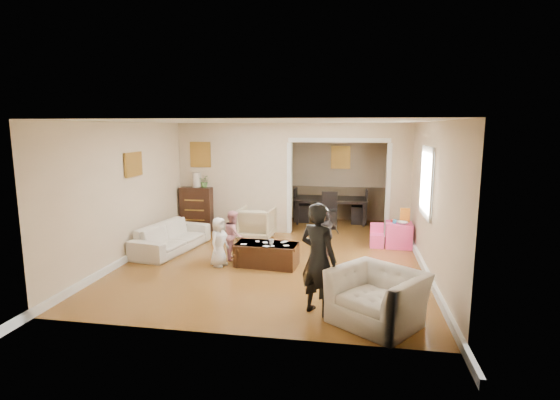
% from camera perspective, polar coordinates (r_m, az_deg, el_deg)
% --- Properties ---
extents(floor, '(7.00, 7.00, 0.00)m').
position_cam_1_polar(floor, '(8.73, -0.22, -7.03)').
color(floor, '#955F26').
rests_on(floor, ground).
extents(partition_left, '(2.75, 0.18, 2.60)m').
position_cam_1_polar(partition_left, '(10.49, -5.96, 3.00)').
color(partition_left, beige).
rests_on(partition_left, ground).
extents(partition_right, '(0.55, 0.18, 2.60)m').
position_cam_1_polar(partition_right, '(10.16, 15.47, 2.49)').
color(partition_right, beige).
rests_on(partition_right, ground).
extents(partition_header, '(2.22, 0.18, 0.35)m').
position_cam_1_polar(partition_header, '(10.04, 7.84, 9.10)').
color(partition_header, beige).
rests_on(partition_header, partition_right).
extents(window_pane, '(0.03, 0.95, 1.10)m').
position_cam_1_polar(window_pane, '(8.00, 18.91, 2.27)').
color(window_pane, white).
rests_on(window_pane, ground).
extents(framed_art_partition, '(0.45, 0.03, 0.55)m').
position_cam_1_polar(framed_art_partition, '(10.60, -10.48, 5.94)').
color(framed_art_partition, brown).
rests_on(framed_art_partition, partition_left).
extents(framed_art_sofa_wall, '(0.03, 0.55, 0.40)m').
position_cam_1_polar(framed_art_sofa_wall, '(8.72, -18.83, 4.50)').
color(framed_art_sofa_wall, brown).
extents(framed_art_alcove, '(0.45, 0.03, 0.55)m').
position_cam_1_polar(framed_art_alcove, '(11.71, 8.03, 5.61)').
color(framed_art_alcove, brown).
extents(sofa, '(1.07, 2.02, 0.56)m').
position_cam_1_polar(sofa, '(9.11, -14.16, -4.78)').
color(sofa, silver).
rests_on(sofa, ground).
extents(armchair_back, '(0.81, 0.83, 0.71)m').
position_cam_1_polar(armchair_back, '(9.77, -3.14, -3.08)').
color(armchair_back, tan).
rests_on(armchair_back, ground).
extents(armchair_front, '(1.42, 1.39, 0.70)m').
position_cam_1_polar(armchair_front, '(5.79, 12.78, -12.47)').
color(armchair_front, silver).
rests_on(armchair_front, ground).
extents(dresser, '(0.77, 0.44, 1.06)m').
position_cam_1_polar(dresser, '(10.75, -10.85, -1.11)').
color(dresser, black).
rests_on(dresser, ground).
extents(table_lamp, '(0.22, 0.22, 0.36)m').
position_cam_1_polar(table_lamp, '(10.64, -10.97, 2.66)').
color(table_lamp, beige).
rests_on(table_lamp, dresser).
extents(potted_plant, '(0.27, 0.23, 0.29)m').
position_cam_1_polar(potted_plant, '(10.58, -9.95, 2.47)').
color(potted_plant, '#486F31').
rests_on(potted_plant, dresser).
extents(coffee_table, '(1.16, 0.66, 0.42)m').
position_cam_1_polar(coffee_table, '(7.91, -1.79, -7.23)').
color(coffee_table, '#3D1F13').
rests_on(coffee_table, ground).
extents(coffee_cup, '(0.11, 0.11, 0.09)m').
position_cam_1_polar(coffee_cup, '(7.77, -1.14, -5.57)').
color(coffee_cup, silver).
rests_on(coffee_cup, coffee_table).
extents(play_table, '(0.56, 0.56, 0.52)m').
position_cam_1_polar(play_table, '(9.44, 15.44, -4.48)').
color(play_table, '#FF4390').
rests_on(play_table, ground).
extents(cereal_box, '(0.20, 0.08, 0.30)m').
position_cam_1_polar(cereal_box, '(9.46, 16.21, -1.95)').
color(cereal_box, yellow).
rests_on(cereal_box, play_table).
extents(cyan_cup, '(0.08, 0.08, 0.08)m').
position_cam_1_polar(cyan_cup, '(9.31, 14.93, -2.76)').
color(cyan_cup, '#25A1BD').
rests_on(cyan_cup, play_table).
extents(toy_block, '(0.09, 0.08, 0.05)m').
position_cam_1_polar(toy_block, '(9.48, 14.72, -2.63)').
color(toy_block, red).
rests_on(toy_block, play_table).
extents(play_bowl, '(0.24, 0.24, 0.06)m').
position_cam_1_polar(play_bowl, '(9.26, 15.89, -2.94)').
color(play_bowl, silver).
rests_on(play_bowl, play_table).
extents(dining_table, '(1.92, 1.13, 0.66)m').
position_cam_1_polar(dining_table, '(11.48, 6.68, -1.34)').
color(dining_table, black).
rests_on(dining_table, ground).
extents(adult_person, '(0.67, 0.61, 1.54)m').
position_cam_1_polar(adult_person, '(5.82, 5.08, -7.75)').
color(adult_person, black).
rests_on(adult_person, ground).
extents(child_kneel_a, '(0.39, 0.50, 0.90)m').
position_cam_1_polar(child_kneel_a, '(7.91, -8.09, -5.50)').
color(child_kneel_a, white).
rests_on(child_kneel_a, ground).
extents(child_kneel_b, '(0.46, 0.53, 0.94)m').
position_cam_1_polar(child_kneel_b, '(8.28, -6.15, -4.62)').
color(child_kneel_b, '#D5858D').
rests_on(child_kneel_b, ground).
extents(child_toddler, '(0.55, 0.47, 0.88)m').
position_cam_1_polar(child_toddler, '(8.44, 6.25, -4.57)').
color(child_toddler, black).
rests_on(child_toddler, ground).
extents(craft_papers, '(0.89, 0.48, 0.00)m').
position_cam_1_polar(craft_papers, '(7.83, -1.46, -5.80)').
color(craft_papers, white).
rests_on(craft_papers, coffee_table).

